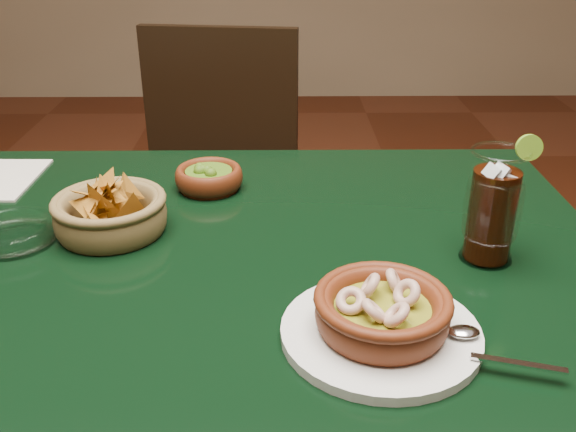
{
  "coord_description": "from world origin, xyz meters",
  "views": [
    {
      "loc": [
        0.13,
        -0.8,
        1.19
      ],
      "look_at": [
        0.14,
        -0.02,
        0.81
      ],
      "focal_mm": 40.0,
      "sensor_mm": 36.0,
      "label": 1
    }
  ],
  "objects_px": {
    "dining_chair": "(214,199)",
    "cola_drink": "(493,208)",
    "chip_basket": "(110,213)",
    "shrimp_plate": "(382,316)",
    "dining_table": "(194,307)"
  },
  "relations": [
    {
      "from": "dining_chair",
      "to": "cola_drink",
      "type": "distance_m",
      "value": 0.93
    },
    {
      "from": "chip_basket",
      "to": "cola_drink",
      "type": "relative_size",
      "value": 1.11
    },
    {
      "from": "shrimp_plate",
      "to": "chip_basket",
      "type": "bearing_deg",
      "value": 144.23
    },
    {
      "from": "dining_chair",
      "to": "cola_drink",
      "type": "bearing_deg",
      "value": -58.52
    },
    {
      "from": "shrimp_plate",
      "to": "chip_basket",
      "type": "xyz_separation_m",
      "value": [
        -0.36,
        0.26,
        0.0
      ]
    },
    {
      "from": "dining_table",
      "to": "dining_chair",
      "type": "xyz_separation_m",
      "value": [
        -0.04,
        0.71,
        -0.15
      ]
    },
    {
      "from": "dining_table",
      "to": "chip_basket",
      "type": "relative_size",
      "value": 6.07
    },
    {
      "from": "dining_chair",
      "to": "shrimp_plate",
      "type": "height_order",
      "value": "dining_chair"
    },
    {
      "from": "dining_table",
      "to": "shrimp_plate",
      "type": "bearing_deg",
      "value": -40.81
    },
    {
      "from": "chip_basket",
      "to": "shrimp_plate",
      "type": "bearing_deg",
      "value": -35.77
    },
    {
      "from": "cola_drink",
      "to": "shrimp_plate",
      "type": "bearing_deg",
      "value": -133.69
    },
    {
      "from": "dining_chair",
      "to": "cola_drink",
      "type": "relative_size",
      "value": 5.14
    },
    {
      "from": "shrimp_plate",
      "to": "chip_basket",
      "type": "relative_size",
      "value": 1.47
    },
    {
      "from": "dining_table",
      "to": "dining_chair",
      "type": "relative_size",
      "value": 1.31
    },
    {
      "from": "dining_chair",
      "to": "chip_basket",
      "type": "distance_m",
      "value": 0.72
    }
  ]
}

